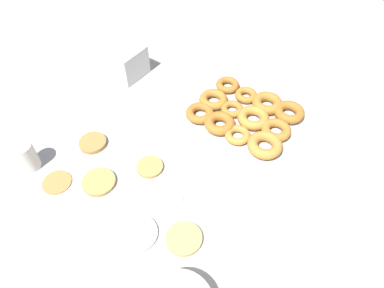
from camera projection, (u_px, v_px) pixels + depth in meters
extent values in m
plane|color=#B2B5BA|center=(158.00, 166.00, 1.08)|extent=(3.00, 3.00, 0.00)
cylinder|color=tan|center=(99.00, 182.00, 1.03)|extent=(0.10, 0.10, 0.01)
cylinder|color=silver|center=(167.00, 195.00, 1.01)|extent=(0.10, 0.10, 0.01)
cylinder|color=#B27F42|center=(93.00, 143.00, 1.13)|extent=(0.09, 0.09, 0.02)
cylinder|color=#B27F42|center=(57.00, 182.00, 1.04)|extent=(0.09, 0.09, 0.01)
cylinder|color=tan|center=(184.00, 238.00, 0.92)|extent=(0.10, 0.10, 0.01)
cylinder|color=tan|center=(150.00, 167.00, 1.07)|extent=(0.08, 0.08, 0.01)
cylinder|color=silver|center=(137.00, 233.00, 0.93)|extent=(0.11, 0.11, 0.01)
cube|color=#ADAFB5|center=(243.00, 117.00, 1.22)|extent=(0.37, 0.31, 0.01)
torus|color=#AD6B28|center=(289.00, 112.00, 1.20)|extent=(0.11, 0.11, 0.03)
torus|color=#B7752D|center=(267.00, 103.00, 1.23)|extent=(0.11, 0.11, 0.03)
torus|color=#B7752D|center=(246.00, 95.00, 1.27)|extent=(0.08, 0.08, 0.03)
torus|color=#AD6B28|center=(228.00, 85.00, 1.30)|extent=(0.09, 0.09, 0.03)
torus|color=#B7752D|center=(276.00, 130.00, 1.15)|extent=(0.10, 0.10, 0.03)
torus|color=#C68438|center=(253.00, 118.00, 1.18)|extent=(0.11, 0.11, 0.03)
torus|color=#B7752D|center=(232.00, 109.00, 1.22)|extent=(0.08, 0.08, 0.02)
torus|color=#B7752D|center=(213.00, 100.00, 1.25)|extent=(0.10, 0.10, 0.03)
torus|color=#C68438|center=(265.00, 145.00, 1.10)|extent=(0.11, 0.11, 0.03)
torus|color=#C68438|center=(238.00, 135.00, 1.14)|extent=(0.08, 0.08, 0.02)
torus|color=#AD6B28|center=(220.00, 123.00, 1.17)|extent=(0.10, 0.10, 0.03)
torus|color=#AD6B28|center=(200.00, 113.00, 1.20)|extent=(0.10, 0.10, 0.03)
cube|color=white|center=(127.00, 71.00, 1.37)|extent=(0.13, 0.13, 0.02)
cube|color=white|center=(126.00, 66.00, 1.35)|extent=(0.13, 0.13, 0.02)
cube|color=white|center=(125.00, 61.00, 1.33)|extent=(0.13, 0.13, 0.02)
cube|color=white|center=(124.00, 56.00, 1.31)|extent=(0.13, 0.13, 0.02)
cube|color=white|center=(123.00, 51.00, 1.30)|extent=(0.13, 0.13, 0.02)
cylinder|color=white|center=(26.00, 156.00, 1.04)|extent=(0.06, 0.06, 0.10)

